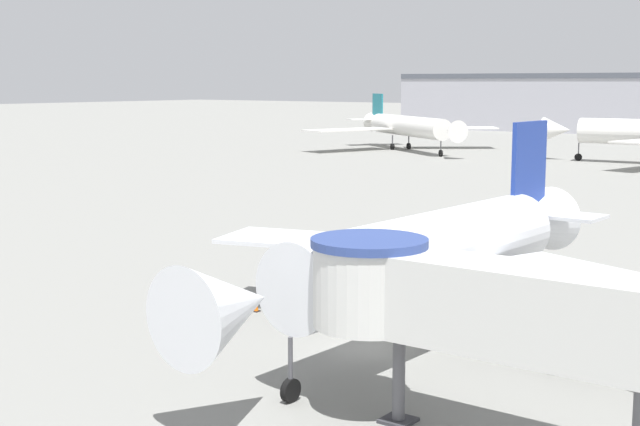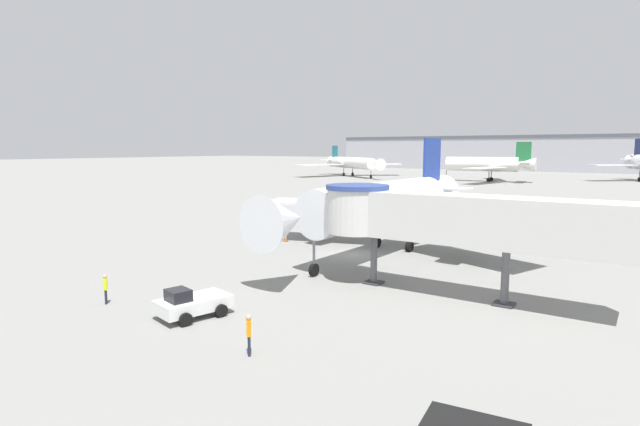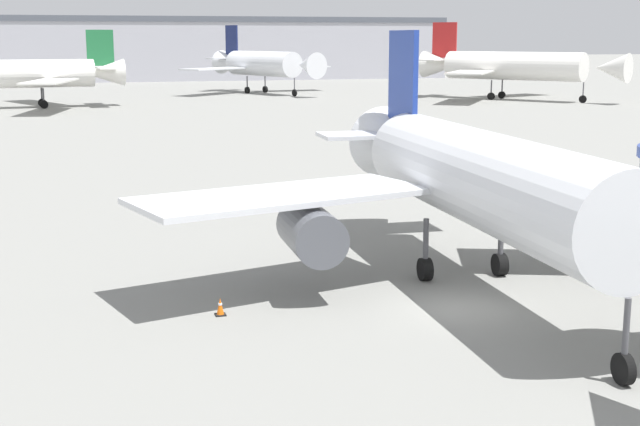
{
  "view_description": "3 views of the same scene",
  "coord_description": "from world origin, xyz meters",
  "px_view_note": "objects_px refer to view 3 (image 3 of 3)",
  "views": [
    {
      "loc": [
        21.0,
        -32.28,
        11.7
      ],
      "look_at": [
        -3.16,
        0.33,
        5.71
      ],
      "focal_mm": 50.0,
      "sensor_mm": 36.0,
      "label": 1
    },
    {
      "loc": [
        20.25,
        -35.02,
        8.69
      ],
      "look_at": [
        -3.21,
        -0.02,
        3.21
      ],
      "focal_mm": 28.0,
      "sensor_mm": 36.0,
      "label": 2
    },
    {
      "loc": [
        -12.99,
        -27.51,
        9.38
      ],
      "look_at": [
        -3.92,
        3.95,
        2.89
      ],
      "focal_mm": 50.0,
      "sensor_mm": 36.0,
      "label": 3
    }
  ],
  "objects_px": {
    "background_jet_navy_tail": "(261,64)",
    "background_jet_green_tail": "(28,74)",
    "main_airplane": "(483,182)",
    "background_jet_red_tail": "(510,66)",
    "traffic_cone_port_wing": "(220,307)"
  },
  "relations": [
    {
      "from": "traffic_cone_port_wing",
      "to": "background_jet_navy_tail",
      "type": "relative_size",
      "value": 0.02
    },
    {
      "from": "main_airplane",
      "to": "background_jet_red_tail",
      "type": "relative_size",
      "value": 0.95
    },
    {
      "from": "main_airplane",
      "to": "traffic_cone_port_wing",
      "type": "bearing_deg",
      "value": -174.92
    },
    {
      "from": "background_jet_navy_tail",
      "to": "background_jet_red_tail",
      "type": "bearing_deg",
      "value": -60.44
    },
    {
      "from": "traffic_cone_port_wing",
      "to": "background_jet_navy_tail",
      "type": "xyz_separation_m",
      "value": [
        27.56,
        118.6,
        4.67
      ]
    },
    {
      "from": "background_jet_red_tail",
      "to": "traffic_cone_port_wing",
      "type": "bearing_deg",
      "value": -160.38
    },
    {
      "from": "main_airplane",
      "to": "background_jet_navy_tail",
      "type": "bearing_deg",
      "value": 84.03
    },
    {
      "from": "main_airplane",
      "to": "traffic_cone_port_wing",
      "type": "distance_m",
      "value": 10.69
    },
    {
      "from": "background_jet_navy_tail",
      "to": "background_jet_red_tail",
      "type": "height_order",
      "value": "background_jet_red_tail"
    },
    {
      "from": "background_jet_navy_tail",
      "to": "background_jet_green_tail",
      "type": "bearing_deg",
      "value": -171.99
    },
    {
      "from": "main_airplane",
      "to": "background_jet_red_tail",
      "type": "distance_m",
      "value": 105.68
    },
    {
      "from": "background_jet_red_tail",
      "to": "background_jet_green_tail",
      "type": "distance_m",
      "value": 69.45
    },
    {
      "from": "main_airplane",
      "to": "background_jet_navy_tail",
      "type": "xyz_separation_m",
      "value": [
        17.57,
        118.15,
        0.86
      ]
    },
    {
      "from": "background_jet_navy_tail",
      "to": "background_jet_green_tail",
      "type": "relative_size",
      "value": 0.88
    },
    {
      "from": "background_jet_red_tail",
      "to": "background_jet_green_tail",
      "type": "bearing_deg",
      "value": 139.7
    }
  ]
}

